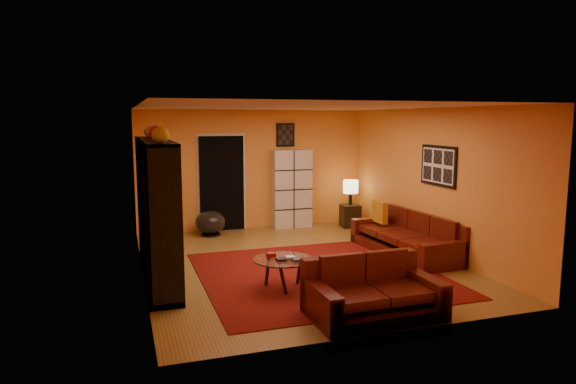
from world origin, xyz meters
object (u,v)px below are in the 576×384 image
object	(u,v)px
table_lamp	(351,187)
side_table	(350,216)
sofa	(411,238)
bowl_chair	(210,222)
loveseat	(371,292)
coffee_table	(283,262)
entertainment_unit	(156,209)
tv	(160,211)
storage_cabinet	(291,189)

from	to	relation	value
table_lamp	side_table	bearing A→B (deg)	90.00
sofa	bowl_chair	bearing A→B (deg)	138.14
loveseat	coffee_table	world-z (taller)	loveseat
entertainment_unit	tv	xyz separation A→B (m)	(0.05, 0.03, -0.04)
storage_cabinet	sofa	bearing A→B (deg)	-65.36
storage_cabinet	bowl_chair	size ratio (longest dim) A/B	2.75
side_table	loveseat	bearing A→B (deg)	-112.31
loveseat	table_lamp	bearing A→B (deg)	-22.97
entertainment_unit	coffee_table	xyz separation A→B (m)	(1.65, -1.16, -0.66)
entertainment_unit	coffee_table	bearing A→B (deg)	-34.99
loveseat	bowl_chair	world-z (taller)	loveseat
tv	sofa	distance (m)	4.43
sofa	coffee_table	xyz separation A→B (m)	(-2.77, -1.12, 0.11)
entertainment_unit	side_table	world-z (taller)	entertainment_unit
sofa	table_lamp	xyz separation A→B (m)	(-0.06, 2.43, 0.61)
entertainment_unit	bowl_chair	bearing A→B (deg)	63.74
table_lamp	coffee_table	bearing A→B (deg)	-127.37
tv	side_table	bearing A→B (deg)	-61.25
entertainment_unit	sofa	size ratio (longest dim) A/B	1.24
loveseat	storage_cabinet	xyz separation A→B (m)	(0.71, 5.21, 0.58)
coffee_table	bowl_chair	distance (m)	3.68
loveseat	bowl_chair	bearing A→B (deg)	12.55
coffee_table	storage_cabinet	distance (m)	4.24
sofa	bowl_chair	size ratio (longest dim) A/B	3.86
sofa	storage_cabinet	world-z (taller)	storage_cabinet
tv	bowl_chair	world-z (taller)	tv
bowl_chair	table_lamp	size ratio (longest dim) A/B	1.13
storage_cabinet	side_table	size ratio (longest dim) A/B	3.46
entertainment_unit	sofa	world-z (taller)	entertainment_unit
tv	loveseat	bearing A→B (deg)	-136.23
storage_cabinet	table_lamp	xyz separation A→B (m)	(1.26, -0.41, 0.03)
tv	sofa	xyz separation A→B (m)	(4.37, -0.06, -0.72)
loveseat	table_lamp	size ratio (longest dim) A/B	2.87
bowl_chair	side_table	world-z (taller)	bowl_chair
tv	storage_cabinet	xyz separation A→B (m)	(3.05, 2.77, -0.14)
sofa	side_table	size ratio (longest dim) A/B	4.85
entertainment_unit	loveseat	distance (m)	3.48
sofa	tv	bearing A→B (deg)	175.87
tv	storage_cabinet	bearing A→B (deg)	-47.74
entertainment_unit	bowl_chair	size ratio (longest dim) A/B	4.78
coffee_table	storage_cabinet	bearing A→B (deg)	69.86
tv	table_lamp	distance (m)	4.92
storage_cabinet	loveseat	bearing A→B (deg)	-98.01
sofa	coffee_table	size ratio (longest dim) A/B	2.83
storage_cabinet	table_lamp	bearing A→B (deg)	-18.25
bowl_chair	side_table	xyz separation A→B (m)	(3.13, -0.11, -0.03)
coffee_table	bowl_chair	bearing A→B (deg)	96.51
side_table	table_lamp	xyz separation A→B (m)	(0.00, -0.00, 0.65)
coffee_table	side_table	distance (m)	4.46
bowl_chair	side_table	distance (m)	3.13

